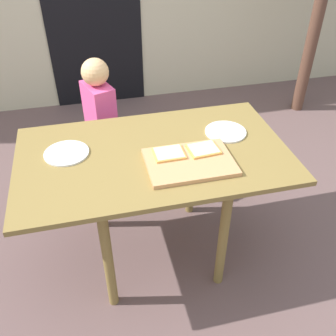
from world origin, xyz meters
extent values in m
plane|color=brown|center=(0.00, 0.00, 0.00)|extent=(16.00, 16.00, 0.00)
cube|color=black|center=(-0.13, 2.15, 1.00)|extent=(0.90, 0.02, 2.00)
cube|color=olive|center=(0.00, 0.00, 0.74)|extent=(1.40, 0.82, 0.03)
cylinder|color=olive|center=(-0.31, -0.31, 0.37)|extent=(0.05, 0.05, 0.73)
cylinder|color=olive|center=(0.31, -0.31, 0.37)|extent=(0.05, 0.05, 0.73)
cylinder|color=olive|center=(-0.31, 0.31, 0.37)|extent=(0.05, 0.05, 0.73)
cylinder|color=olive|center=(0.31, 0.31, 0.37)|extent=(0.05, 0.05, 0.73)
cube|color=tan|center=(0.15, -0.14, 0.77)|extent=(0.43, 0.31, 0.02)
cube|color=#E89F49|center=(0.25, -0.07, 0.78)|extent=(0.16, 0.14, 0.01)
cube|color=#F5E6A9|center=(0.25, -0.07, 0.79)|extent=(0.15, 0.13, 0.00)
cube|color=#E89F49|center=(0.07, -0.06, 0.78)|extent=(0.15, 0.13, 0.01)
cube|color=#F5E6A9|center=(0.07, -0.06, 0.79)|extent=(0.14, 0.12, 0.00)
cylinder|color=white|center=(0.43, 0.10, 0.76)|extent=(0.23, 0.23, 0.01)
cylinder|color=white|center=(-0.44, 0.09, 0.76)|extent=(0.23, 0.23, 0.01)
cylinder|color=#364664|center=(-0.25, 0.71, 0.24)|extent=(0.09, 0.09, 0.47)
cylinder|color=#364664|center=(-0.20, 0.58, 0.24)|extent=(0.09, 0.09, 0.47)
cube|color=#E54C8C|center=(-0.22, 0.64, 0.67)|extent=(0.21, 0.27, 0.40)
sphere|color=#E8B379|center=(-0.22, 0.64, 0.95)|extent=(0.17, 0.17, 0.17)
cylinder|color=brown|center=(1.81, 1.51, 0.85)|extent=(0.11, 0.11, 1.71)
camera|label=1|loc=(-0.30, -1.57, 1.87)|focal=40.40mm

